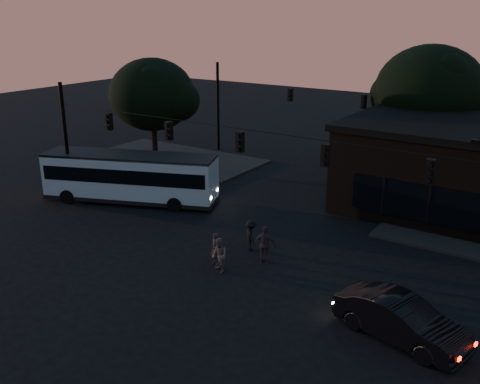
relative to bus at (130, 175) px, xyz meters
The scene contains 12 objects.
ground 11.48m from the bus, 31.80° to the right, with size 120.00×120.00×0.00m, color black.
sidewalk_far_left 9.27m from the bus, 118.49° to the left, with size 14.00×10.00×0.15m, color black.
tree_behind 21.51m from the bus, 49.57° to the left, with size 7.60×7.60×9.43m.
tree_left 9.10m from the bus, 121.80° to the left, with size 6.40×6.40×8.30m.
signal_rig_near 10.22m from the bus, 11.61° to the right, with size 26.24×0.30×7.50m.
signal_rig_far 17.20m from the bus, 55.46° to the left, with size 26.24×0.30×7.50m.
bus is the anchor object (origin of this frame).
car 19.84m from the bus, 15.94° to the right, with size 1.73×4.96×1.64m, color black.
pedestrian_a 10.71m from the bus, 23.57° to the right, with size 0.59×0.38×1.61m, color black.
pedestrian_b 11.46m from the bus, 24.74° to the right, with size 0.81×0.63×1.66m, color #534E4B.
pedestrian_c 11.97m from the bus, 13.38° to the right, with size 1.10×0.46×1.87m, color #2E2831.
pedestrian_d 10.55m from the bus, 10.82° to the right, with size 1.05×0.61×1.63m, color black.
Camera 1 is at (13.99, -16.88, 11.51)m, focal length 40.00 mm.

